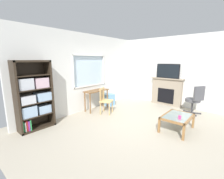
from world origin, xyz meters
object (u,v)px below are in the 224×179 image
wooden_chair (105,100)px  tv (168,71)px  coffee_table (177,118)px  fireplace (167,91)px  desk_under_window (96,94)px  office_chair (195,99)px  sippy_cup (180,117)px  bookshelf (34,97)px  plastic_drawer_unit (109,100)px

wooden_chair → tv: size_ratio=0.99×
wooden_chair → coffee_table: wooden_chair is taller
fireplace → desk_under_window: bearing=143.8°
office_chair → sippy_cup: 1.81m
bookshelf → wooden_chair: size_ratio=2.04×
desk_under_window → sippy_cup: 2.96m
desk_under_window → office_chair: size_ratio=0.97×
plastic_drawer_unit → office_chair: 3.15m
desk_under_window → tv: tv is taller
fireplace → office_chair: bearing=-113.1°
bookshelf → tv: bookshelf is taller
bookshelf → fireplace: bearing=-22.1°
bookshelf → tv: bearing=-22.1°
wooden_chair → office_chair: bearing=-51.1°
coffee_table → desk_under_window: bearing=94.8°
sippy_cup → office_chair: bearing=2.2°
office_chair → sippy_cup: office_chair is taller
bookshelf → sippy_cup: size_ratio=20.44×
desk_under_window → sippy_cup: bearing=-89.4°
fireplace → tv: bearing=180.0°
bookshelf → office_chair: bookshelf is taller
fireplace → coffee_table: bearing=-151.9°
office_chair → desk_under_window: bearing=122.6°
office_chair → coffee_table: 1.61m
office_chair → sippy_cup: size_ratio=11.11×
wooden_chair → bookshelf: bearing=163.3°
tv → bookshelf: bearing=157.9°
plastic_drawer_unit → tv: (1.60, -1.76, 1.16)m
tv → fireplace: bearing=0.0°
fireplace → office_chair: size_ratio=1.29×
office_chair → sippy_cup: (-1.81, -0.07, -0.11)m
bookshelf → plastic_drawer_unit: bearing=-1.2°
plastic_drawer_unit → office_chair: office_chair is taller
plastic_drawer_unit → sippy_cup: size_ratio=5.23×
plastic_drawer_unit → fireplace: size_ratio=0.37×
coffee_table → tv: bearing=28.4°
desk_under_window → plastic_drawer_unit: (0.72, 0.05, -0.37)m
tv → desk_under_window: bearing=143.5°
wooden_chair → office_chair: size_ratio=0.90×
wooden_chair → fireplace: size_ratio=0.70×
coffee_table → sippy_cup: bearing=-151.1°
bookshelf → office_chair: 5.00m
desk_under_window → office_chair: (1.84, -2.88, -0.05)m
coffee_table → bookshelf: bearing=129.2°
desk_under_window → coffee_table: (0.24, -2.84, -0.26)m
plastic_drawer_unit → bookshelf: bearing=178.8°
sippy_cup → tv: bearing=28.4°
plastic_drawer_unit → sippy_cup: bearing=-103.0°
tv → wooden_chair: bearing=153.4°
office_chair → coffee_table: office_chair is taller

